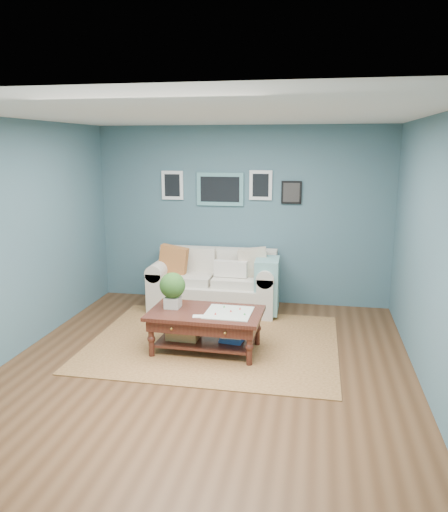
# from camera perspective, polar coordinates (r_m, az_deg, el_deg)

# --- Properties ---
(room_shell) EXTENTS (5.00, 5.02, 2.70)m
(room_shell) POSITION_cam_1_polar(r_m,az_deg,el_deg) (5.28, -2.04, 1.18)
(room_shell) COLOR brown
(room_shell) RESTS_ON ground
(area_rug) EXTENTS (3.02, 2.41, 0.01)m
(area_rug) POSITION_cam_1_polar(r_m,az_deg,el_deg) (6.29, -1.17, -9.83)
(area_rug) COLOR brown
(area_rug) RESTS_ON ground
(loveseat) EXTENTS (1.90, 0.86, 0.97)m
(loveseat) POSITION_cam_1_polar(r_m,az_deg,el_deg) (7.43, -0.48, -3.12)
(loveseat) COLOR beige
(loveseat) RESTS_ON ground
(coffee_table) EXTENTS (1.34, 0.80, 0.93)m
(coffee_table) POSITION_cam_1_polar(r_m,az_deg,el_deg) (5.94, -2.75, -7.04)
(coffee_table) COLOR #36110E
(coffee_table) RESTS_ON ground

